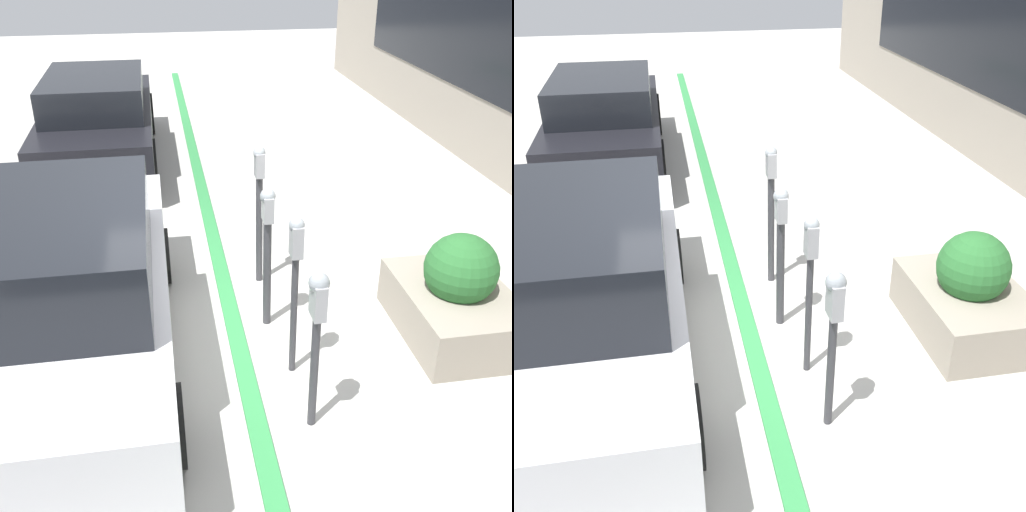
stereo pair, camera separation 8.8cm
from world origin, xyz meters
The scene contains 9 objects.
ground_plane centered at (0.00, 0.00, 0.00)m, with size 40.00×40.00×0.00m, color beige.
curb_strip centered at (0.00, 0.08, 0.02)m, with size 24.50×0.16×0.04m.
parking_meter_nearest centered at (-1.10, -0.35, 0.97)m, with size 0.18×0.15×1.37m.
parking_meter_second centered at (-0.43, -0.34, 1.02)m, with size 0.15×0.13×1.48m.
parking_meter_middle centered at (0.33, -0.25, 0.91)m, with size 0.17×0.14×1.43m.
parking_meter_fourth centered at (1.15, -0.32, 0.97)m, with size 0.15×0.13×1.54m.
planter_box centered at (-0.13, -1.98, 0.39)m, with size 1.40×0.98×1.04m.
parked_car_middle centered at (-0.03, 1.67, 0.81)m, with size 4.17×2.05×1.59m.
parked_car_rear centered at (5.45, 1.60, 0.79)m, with size 4.58×1.77×1.45m.
Camera 1 is at (-4.50, 0.67, 3.42)m, focal length 42.00 mm.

